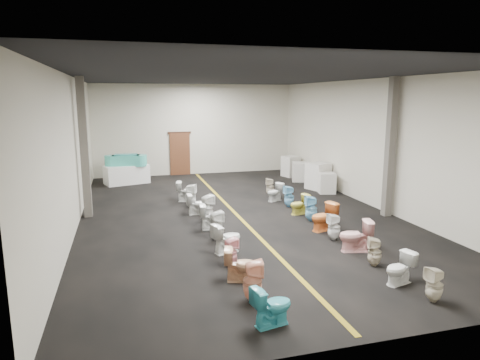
% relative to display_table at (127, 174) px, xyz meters
% --- Properties ---
extents(floor, '(16.00, 16.00, 0.00)m').
position_rel_display_table_xyz_m(floor, '(3.45, -6.32, -0.42)').
color(floor, black).
rests_on(floor, ground).
extents(ceiling, '(16.00, 16.00, 0.00)m').
position_rel_display_table_xyz_m(ceiling, '(3.45, -6.32, 4.08)').
color(ceiling, black).
rests_on(ceiling, ground).
extents(wall_back, '(10.00, 0.00, 10.00)m').
position_rel_display_table_xyz_m(wall_back, '(3.45, 1.68, 1.83)').
color(wall_back, beige).
rests_on(wall_back, ground).
extents(wall_front, '(10.00, 0.00, 10.00)m').
position_rel_display_table_xyz_m(wall_front, '(3.45, -14.32, 1.83)').
color(wall_front, beige).
rests_on(wall_front, ground).
extents(wall_left, '(0.00, 16.00, 16.00)m').
position_rel_display_table_xyz_m(wall_left, '(-1.55, -6.32, 1.83)').
color(wall_left, beige).
rests_on(wall_left, ground).
extents(wall_right, '(0.00, 16.00, 16.00)m').
position_rel_display_table_xyz_m(wall_right, '(8.45, -6.32, 1.83)').
color(wall_right, beige).
rests_on(wall_right, ground).
extents(aisle_stripe, '(0.12, 15.60, 0.01)m').
position_rel_display_table_xyz_m(aisle_stripe, '(3.45, -6.32, -0.42)').
color(aisle_stripe, olive).
rests_on(aisle_stripe, floor).
extents(back_door, '(1.00, 0.10, 2.10)m').
position_rel_display_table_xyz_m(back_door, '(2.65, 1.62, 0.63)').
color(back_door, '#562D19').
rests_on(back_door, floor).
extents(door_frame, '(1.15, 0.08, 0.10)m').
position_rel_display_table_xyz_m(door_frame, '(2.65, 1.63, 1.70)').
color(door_frame, '#331C11').
rests_on(door_frame, back_door).
extents(column_left, '(0.25, 0.25, 4.50)m').
position_rel_display_table_xyz_m(column_left, '(-1.30, -5.32, 1.83)').
color(column_left, '#59544C').
rests_on(column_left, floor).
extents(column_right, '(0.25, 0.25, 4.50)m').
position_rel_display_table_xyz_m(column_right, '(8.20, -7.82, 1.83)').
color(column_right, '#59544C').
rests_on(column_right, floor).
extents(display_table, '(2.08, 1.46, 0.84)m').
position_rel_display_table_xyz_m(display_table, '(0.00, 0.00, 0.00)').
color(display_table, white).
rests_on(display_table, floor).
extents(bathtub, '(1.85, 0.79, 0.55)m').
position_rel_display_table_xyz_m(bathtub, '(0.00, 0.00, 0.65)').
color(bathtub, '#40B9A6').
rests_on(bathtub, display_table).
extents(appliance_crate_a, '(0.77, 0.77, 0.83)m').
position_rel_display_table_xyz_m(appliance_crate_a, '(7.85, -4.19, -0.01)').
color(appliance_crate_a, silver).
rests_on(appliance_crate_a, floor).
extents(appliance_crate_b, '(1.05, 1.05, 1.12)m').
position_rel_display_table_xyz_m(appliance_crate_b, '(7.85, -3.40, 0.14)').
color(appliance_crate_b, silver).
rests_on(appliance_crate_b, floor).
extents(appliance_crate_c, '(0.99, 0.99, 0.87)m').
position_rel_display_table_xyz_m(appliance_crate_c, '(7.85, -1.55, 0.02)').
color(appliance_crate_c, silver).
rests_on(appliance_crate_c, floor).
extents(appliance_crate_d, '(0.88, 0.88, 1.00)m').
position_rel_display_table_xyz_m(appliance_crate_d, '(7.85, -0.31, 0.08)').
color(appliance_crate_d, beige).
rests_on(appliance_crate_d, floor).
extents(toilet_left_0, '(0.77, 0.53, 0.72)m').
position_rel_display_table_xyz_m(toilet_left_0, '(2.21, -13.37, -0.06)').
color(toilet_left_0, teal).
rests_on(toilet_left_0, floor).
extents(toilet_left_1, '(0.43, 0.43, 0.83)m').
position_rel_display_table_xyz_m(toilet_left_1, '(2.15, -12.46, -0.01)').
color(toilet_left_1, '#F4AA8C').
rests_on(toilet_left_1, floor).
extents(toilet_left_2, '(0.80, 0.60, 0.73)m').
position_rel_display_table_xyz_m(toilet_left_2, '(2.19, -11.50, -0.06)').
color(toilet_left_2, tan).
rests_on(toilet_left_2, floor).
extents(toilet_left_3, '(0.37, 0.37, 0.68)m').
position_rel_display_table_xyz_m(toilet_left_3, '(2.17, -10.65, -0.08)').
color(toilet_left_3, pink).
rests_on(toilet_left_3, floor).
extents(toilet_left_4, '(0.84, 0.64, 0.76)m').
position_rel_display_table_xyz_m(toilet_left_4, '(2.30, -9.76, -0.04)').
color(toilet_left_4, white).
rests_on(toilet_left_4, floor).
extents(toilet_left_5, '(0.42, 0.41, 0.81)m').
position_rel_display_table_xyz_m(toilet_left_5, '(2.25, -8.74, -0.01)').
color(toilet_left_5, silver).
rests_on(toilet_left_5, floor).
extents(toilet_left_6, '(0.79, 0.52, 0.76)m').
position_rel_display_table_xyz_m(toilet_left_6, '(2.34, -7.77, -0.04)').
color(toilet_left_6, white).
rests_on(toilet_left_6, floor).
extents(toilet_left_7, '(0.50, 0.49, 0.86)m').
position_rel_display_table_xyz_m(toilet_left_7, '(2.35, -6.91, 0.01)').
color(toilet_left_7, silver).
rests_on(toilet_left_7, floor).
extents(toilet_left_8, '(0.70, 0.42, 0.71)m').
position_rel_display_table_xyz_m(toilet_left_8, '(2.20, -6.01, -0.07)').
color(toilet_left_8, white).
rests_on(toilet_left_8, floor).
extents(toilet_left_9, '(0.51, 0.50, 0.84)m').
position_rel_display_table_xyz_m(toilet_left_9, '(2.13, -5.01, -0.00)').
color(toilet_left_9, white).
rests_on(toilet_left_9, floor).
extents(toilet_left_10, '(0.83, 0.59, 0.76)m').
position_rel_display_table_xyz_m(toilet_left_10, '(2.13, -4.08, -0.04)').
color(toilet_left_10, white).
rests_on(toilet_left_10, floor).
extents(toilet_right_0, '(0.35, 0.34, 0.70)m').
position_rel_display_table_xyz_m(toilet_right_0, '(5.49, -13.39, -0.07)').
color(toilet_right_0, beige).
rests_on(toilet_right_0, floor).
extents(toilet_right_1, '(0.74, 0.54, 0.68)m').
position_rel_display_table_xyz_m(toilet_right_1, '(5.34, -12.53, -0.08)').
color(toilet_right_1, white).
rests_on(toilet_right_1, floor).
extents(toilet_right_2, '(0.42, 0.41, 0.69)m').
position_rel_display_table_xyz_m(toilet_right_2, '(5.39, -11.53, -0.08)').
color(toilet_right_2, beige).
rests_on(toilet_right_2, floor).
extents(toilet_right_3, '(0.89, 0.63, 0.82)m').
position_rel_display_table_xyz_m(toilet_right_3, '(5.45, -10.55, -0.01)').
color(toilet_right_3, '#FAB6B4').
rests_on(toilet_right_3, floor).
extents(toilet_right_4, '(0.35, 0.35, 0.75)m').
position_rel_display_table_xyz_m(toilet_right_4, '(5.35, -9.62, -0.05)').
color(toilet_right_4, white).
rests_on(toilet_right_4, floor).
extents(toilet_right_5, '(0.90, 0.66, 0.82)m').
position_rel_display_table_xyz_m(toilet_right_5, '(5.46, -8.76, -0.01)').
color(toilet_right_5, orange).
rests_on(toilet_right_5, floor).
extents(toilet_right_6, '(0.44, 0.43, 0.82)m').
position_rel_display_table_xyz_m(toilet_right_6, '(5.52, -7.78, -0.01)').
color(toilet_right_6, '#82CAEE').
rests_on(toilet_right_6, floor).
extents(toilet_right_7, '(0.72, 0.51, 0.67)m').
position_rel_display_table_xyz_m(toilet_right_7, '(5.49, -6.91, -0.08)').
color(toilet_right_7, '#D8CE4D').
rests_on(toilet_right_7, floor).
extents(toilet_right_8, '(0.36, 0.35, 0.77)m').
position_rel_display_table_xyz_m(toilet_right_8, '(5.52, -5.92, -0.03)').
color(toilet_right_8, '#84C7ED').
rests_on(toilet_right_8, floor).
extents(toilet_right_9, '(0.76, 0.61, 0.67)m').
position_rel_display_table_xyz_m(toilet_right_9, '(5.34, -4.94, -0.08)').
color(toilet_right_9, silver).
rests_on(toilet_right_9, floor).
extents(toilet_right_10, '(0.37, 0.36, 0.70)m').
position_rel_display_table_xyz_m(toilet_right_10, '(5.47, -4.03, -0.07)').
color(toilet_right_10, beige).
rests_on(toilet_right_10, floor).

